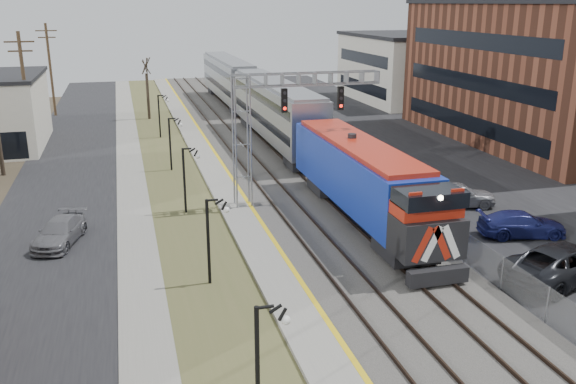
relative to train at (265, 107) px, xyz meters
name	(u,v)px	position (x,y,z in m)	size (l,w,h in m)	color
street_west	(63,189)	(-17.00, -12.63, -2.86)	(7.00, 120.00, 0.04)	black
sidewalk	(132,184)	(-12.50, -12.63, -2.84)	(2.00, 120.00, 0.08)	gray
grass_median	(175,181)	(-9.50, -12.63, -2.85)	(4.00, 120.00, 0.06)	#4E512B
platform	(217,177)	(-6.50, -12.63, -2.76)	(2.00, 120.00, 0.24)	gray
ballast_bed	(285,172)	(-1.50, -12.63, -2.78)	(8.00, 120.00, 0.20)	#595651
parking_lot	(432,163)	(10.50, -12.63, -2.86)	(16.00, 120.00, 0.04)	black
platform_edge	(230,174)	(-5.62, -12.63, -2.64)	(0.24, 120.00, 0.01)	gold
track_near	(258,172)	(-3.50, -12.63, -2.61)	(1.58, 120.00, 0.15)	#2D2119
track_far	(304,169)	(0.00, -12.63, -2.61)	(1.58, 120.00, 0.15)	#2D2119
train	(265,107)	(0.00, 0.00, 0.00)	(3.00, 63.05, 5.33)	#142FA7
signal_gantry	(270,117)	(-4.28, -19.64, 2.70)	(9.00, 1.07, 8.15)	gray
lampposts	(207,240)	(-9.50, -29.35, -0.88)	(0.14, 62.14, 4.00)	black
fence	(338,159)	(2.70, -12.63, -2.08)	(0.04, 120.00, 1.60)	gray
bare_trees	(46,139)	(-18.16, -8.72, -0.18)	(12.30, 42.30, 5.95)	#382D23
car_lot_c	(561,264)	(5.89, -33.41, -2.06)	(2.73, 5.93, 1.65)	black
car_lot_d	(522,225)	(7.55, -28.24, -2.21)	(1.89, 4.64, 1.35)	navy
car_lot_e	(457,195)	(6.79, -22.83, -2.11)	(1.83, 4.54, 1.55)	gray
car_lot_f	(386,164)	(5.55, -14.87, -2.11)	(1.64, 4.70, 1.55)	#0D4314
car_street_b	(60,232)	(-16.35, -22.84, -2.24)	(1.80, 4.44, 1.29)	slate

